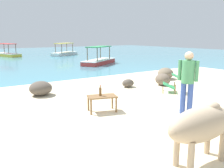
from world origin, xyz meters
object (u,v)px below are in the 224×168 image
object	(u,v)px
low_bench_table	(102,98)
person_standing	(188,78)
bottle	(100,91)
boat_red	(99,60)
boat_yellow	(7,54)
cow	(204,124)
deck_chair_near	(174,82)
boat_white	(64,53)

from	to	relation	value
low_bench_table	person_standing	bearing A→B (deg)	-22.11
bottle	low_bench_table	bearing A→B (deg)	-34.80
bottle	boat_red	xyz separation A→B (m)	(5.92, 9.79, -0.30)
bottle	boat_yellow	bearing A→B (deg)	85.29
cow	low_bench_table	distance (m)	3.15
person_standing	cow	bearing A→B (deg)	15.77
bottle	cow	bearing A→B (deg)	-90.88
deck_chair_near	boat_white	xyz separation A→B (m)	(3.87, 18.63, -0.13)
low_bench_table	bottle	xyz separation A→B (m)	(-0.04, 0.03, 0.19)
deck_chair_near	cow	bearing A→B (deg)	92.44
bottle	boat_red	bearing A→B (deg)	58.81
deck_chair_near	person_standing	xyz separation A→B (m)	(-1.61, -1.84, 0.56)
deck_chair_near	boat_red	bearing A→B (deg)	-59.56
low_bench_table	boat_red	world-z (taller)	boat_red
low_bench_table	deck_chair_near	size ratio (longest dim) A/B	0.93
cow	person_standing	xyz separation A→B (m)	(1.77, 1.73, 0.30)
cow	low_bench_table	size ratio (longest dim) A/B	2.02
bottle	boat_red	size ratio (longest dim) A/B	0.08
boat_red	boat_yellow	bearing A→B (deg)	77.63
cow	bottle	xyz separation A→B (m)	(0.05, 3.16, -0.09)
person_standing	boat_white	distance (m)	21.20
low_bench_table	boat_red	size ratio (longest dim) A/B	0.23
person_standing	low_bench_table	bearing A→B (deg)	-68.38
deck_chair_near	boat_yellow	xyz separation A→B (m)	(-1.61, 20.44, -0.13)
deck_chair_near	boat_white	world-z (taller)	boat_white
boat_white	cow	bearing A→B (deg)	38.37
person_standing	boat_yellow	world-z (taller)	person_standing
boat_red	bottle	bearing A→B (deg)	-154.39
bottle	person_standing	xyz separation A→B (m)	(1.72, -1.43, 0.39)
boat_white	deck_chair_near	bearing A→B (deg)	44.72
boat_white	boat_yellow	world-z (taller)	same
cow	bottle	size ratio (longest dim) A/B	5.87
bottle	person_standing	bearing A→B (deg)	-39.78
deck_chair_near	person_standing	distance (m)	2.51
bottle	boat_white	xyz separation A→B (m)	(7.20, 19.04, -0.30)
cow	boat_white	bearing A→B (deg)	74.40
low_bench_table	boat_yellow	distance (m)	20.94
low_bench_table	boat_white	size ratio (longest dim) A/B	0.23
low_bench_table	deck_chair_near	world-z (taller)	deck_chair_near
low_bench_table	deck_chair_near	bearing A→B (deg)	25.26
deck_chair_near	boat_red	world-z (taller)	boat_red
boat_white	low_bench_table	bearing A→B (deg)	35.86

